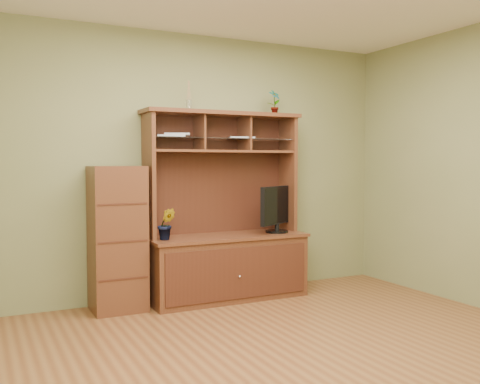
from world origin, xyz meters
TOP-DOWN VIEW (x-y plane):
  - room at (0.00, 0.00)m, footprint 4.54×4.04m
  - media_hutch at (0.25, 1.73)m, footprint 1.66×0.61m
  - monitor at (0.80, 1.65)m, footprint 0.55×0.36m
  - orchid_plant at (-0.41, 1.65)m, footprint 0.20×0.18m
  - top_plant at (0.86, 1.80)m, footprint 0.16×0.13m
  - reed_diffuser at (-0.12, 1.81)m, footprint 0.06×0.06m
  - magazines at (-0.04, 1.80)m, footprint 1.08×0.27m
  - side_cabinet at (-0.85, 1.76)m, footprint 0.48×0.44m

SIDE VIEW (x-z plane):
  - media_hutch at x=0.25m, z-range -0.43..1.47m
  - side_cabinet at x=-0.85m, z-range 0.00..1.35m
  - orchid_plant at x=-0.41m, z-range 0.65..0.95m
  - monitor at x=0.80m, z-range 0.66..1.15m
  - room at x=0.00m, z-range -0.02..2.72m
  - magazines at x=-0.04m, z-range 1.63..1.67m
  - reed_diffuser at x=-0.12m, z-range 1.87..2.16m
  - top_plant at x=0.86m, z-range 1.90..2.17m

